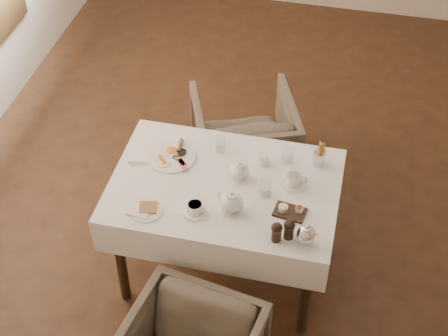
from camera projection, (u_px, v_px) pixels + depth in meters
name	position (u px, v px, depth m)	size (l,w,h in m)	color
table	(225.00, 199.00, 3.92)	(1.28, 0.88, 0.75)	black
armchair_far	(244.00, 139.00, 4.79)	(0.68, 0.70, 0.64)	#4F463A
breakfast_plate	(172.00, 156.00, 4.00)	(0.29, 0.29, 0.04)	white
side_plate	(144.00, 210.00, 3.68)	(0.19, 0.18, 0.02)	white
teapot_centre	(239.00, 170.00, 3.83)	(0.15, 0.12, 0.12)	white
teapot_front	(232.00, 201.00, 3.64)	(0.18, 0.14, 0.14)	white
creamer	(264.00, 159.00, 3.93)	(0.06, 0.06, 0.07)	white
teacup_near	(195.00, 209.00, 3.66)	(0.13, 0.13, 0.07)	white
teacup_far	(294.00, 180.00, 3.81)	(0.14, 0.14, 0.07)	white
glass_left	(220.00, 144.00, 4.02)	(0.06, 0.06, 0.09)	silver
glass_mid	(265.00, 188.00, 3.75)	(0.07, 0.07, 0.09)	silver
glass_right	(287.00, 155.00, 3.95)	(0.07, 0.07, 0.09)	silver
condiment_board	(290.00, 211.00, 3.67)	(0.18, 0.14, 0.04)	black
pepper_mill_left	(277.00, 232.00, 3.50)	(0.06, 0.06, 0.12)	black
pepper_mill_right	(289.00, 229.00, 3.51)	(0.06, 0.06, 0.12)	black
silver_pot	(306.00, 233.00, 3.49)	(0.12, 0.10, 0.13)	white
fries_cup	(320.00, 155.00, 3.91)	(0.07, 0.07, 0.16)	silver
cutlery_fork	(143.00, 163.00, 3.96)	(0.01, 0.17, 0.00)	silver
cutlery_knife	(147.00, 164.00, 3.95)	(0.01, 0.19, 0.00)	silver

